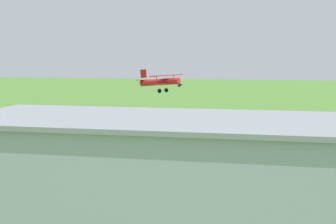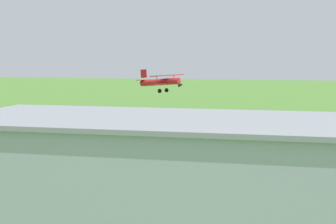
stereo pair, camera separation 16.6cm
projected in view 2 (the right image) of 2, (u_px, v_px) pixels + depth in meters
ground_plane at (213, 139)px, 77.12m from camera, size 400.00×400.00×0.00m
hangar at (168, 168)px, 39.21m from camera, size 32.78×14.33×7.82m
biplane at (162, 81)px, 78.94m from camera, size 7.87×7.56×3.54m
car_silver at (61, 163)px, 55.82m from camera, size 2.42×4.19×1.63m
car_yellow at (12, 160)px, 58.10m from camera, size 2.31×4.77×1.54m
person_watching_takeoff at (285, 161)px, 57.16m from camera, size 0.44×0.44×1.60m
person_by_parked_cars at (163, 161)px, 57.15m from camera, size 0.53×0.53×1.71m
person_beside_truck at (281, 164)px, 55.23m from camera, size 0.48×0.48×1.75m
person_near_hangar_door at (112, 158)px, 58.77m from camera, size 0.54×0.54×1.67m
person_walking_on_apron at (171, 156)px, 60.30m from camera, size 0.51×0.51×1.67m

